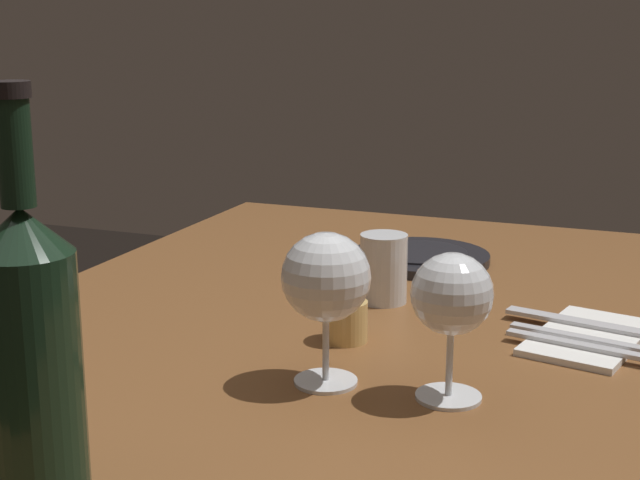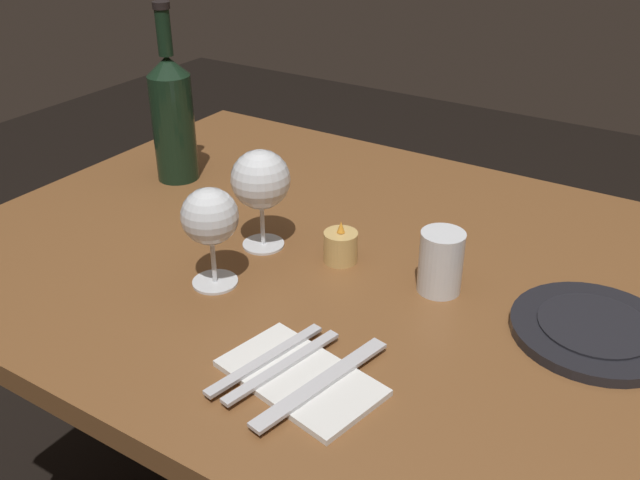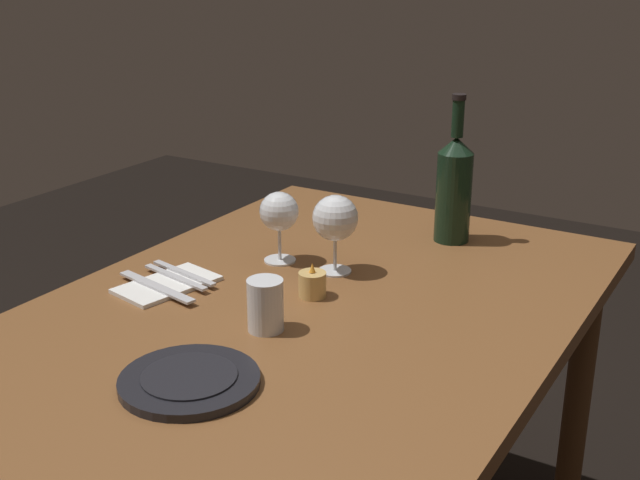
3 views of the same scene
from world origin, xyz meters
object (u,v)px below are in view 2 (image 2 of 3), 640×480
(wine_glass_left, at_px, (261,181))
(water_tumbler, at_px, (441,264))
(wine_bottle, at_px, (173,115))
(fork_inner, at_px, (283,366))
(folded_napkin, at_px, (300,378))
(fork_outer, at_px, (266,359))
(dinner_plate, at_px, (594,329))
(table_knife, at_px, (322,382))
(wine_glass_right, at_px, (210,219))
(votive_candle, at_px, (341,247))

(wine_glass_left, bearing_deg, water_tumbler, 5.84)
(wine_bottle, relative_size, fork_inner, 1.81)
(folded_napkin, bearing_deg, fork_outer, 180.00)
(dinner_plate, bearing_deg, fork_outer, -138.89)
(water_tumbler, bearing_deg, folded_napkin, -101.86)
(wine_glass_left, xyz_separation_m, wine_bottle, (-0.30, 0.13, 0.01))
(water_tumbler, height_order, table_knife, water_tumbler)
(water_tumbler, xyz_separation_m, folded_napkin, (-0.06, -0.27, -0.04))
(fork_inner, bearing_deg, wine_glass_left, 130.64)
(water_tumbler, distance_m, table_knife, 0.27)
(folded_napkin, bearing_deg, wine_glass_right, 153.31)
(fork_outer, bearing_deg, fork_inner, 0.00)
(wine_bottle, relative_size, table_knife, 1.55)
(wine_glass_left, height_order, wine_bottle, wine_bottle)
(folded_napkin, bearing_deg, table_knife, 0.00)
(wine_bottle, bearing_deg, fork_inner, -36.29)
(fork_inner, bearing_deg, table_knife, 0.00)
(fork_inner, distance_m, table_knife, 0.05)
(wine_bottle, height_order, fork_outer, wine_bottle)
(folded_napkin, distance_m, fork_outer, 0.05)
(wine_glass_left, height_order, wine_glass_right, wine_glass_left)
(dinner_plate, bearing_deg, water_tumbler, -177.37)
(votive_candle, bearing_deg, dinner_plate, 2.22)
(votive_candle, relative_size, folded_napkin, 0.32)
(folded_napkin, distance_m, fork_inner, 0.03)
(wine_glass_left, distance_m, water_tumbler, 0.30)
(folded_napkin, relative_size, table_knife, 0.99)
(table_knife, bearing_deg, wine_bottle, 146.51)
(wine_glass_right, height_order, folded_napkin, wine_glass_right)
(dinner_plate, relative_size, table_knife, 1.01)
(votive_candle, relative_size, fork_outer, 0.37)
(wine_glass_left, xyz_separation_m, wine_glass_right, (0.01, -0.13, -0.01))
(wine_glass_right, xyz_separation_m, table_knife, (0.25, -0.11, -0.09))
(dinner_plate, height_order, table_knife, dinner_plate)
(fork_outer, bearing_deg, wine_bottle, 142.30)
(water_tumbler, bearing_deg, wine_bottle, 170.37)
(water_tumbler, height_order, dinner_plate, water_tumbler)
(wine_bottle, xyz_separation_m, table_knife, (0.56, -0.37, -0.11))
(dinner_plate, bearing_deg, folded_napkin, -134.02)
(wine_glass_left, distance_m, wine_glass_right, 0.13)
(wine_bottle, distance_m, fork_inner, 0.63)
(wine_bottle, distance_m, folded_napkin, 0.65)
(fork_inner, height_order, table_knife, same)
(wine_bottle, xyz_separation_m, folded_napkin, (0.53, -0.37, -0.12))
(folded_napkin, bearing_deg, fork_inner, 180.00)
(votive_candle, xyz_separation_m, dinner_plate, (0.37, 0.01, -0.02))
(fork_outer, bearing_deg, folded_napkin, 0.00)
(votive_candle, bearing_deg, folded_napkin, -68.67)
(votive_candle, bearing_deg, wine_bottle, 166.25)
(fork_inner, bearing_deg, fork_outer, 180.00)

